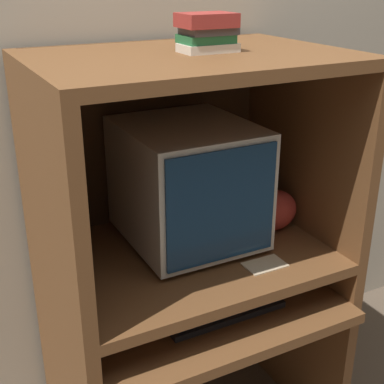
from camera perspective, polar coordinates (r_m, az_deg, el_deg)
name	(u,v)px	position (r m, az deg, el deg)	size (l,w,h in m)	color
wall_back	(139,71)	(1.97, -5.70, 12.73)	(6.00, 0.06, 2.60)	#B2A893
desk_base	(196,348)	(1.97, 0.47, -16.26)	(0.93, 0.73, 0.62)	brown
desk_monitor_shelf	(190,258)	(1.81, -0.21, -7.08)	(0.93, 0.68, 0.15)	brown
hutch_upper	(185,124)	(1.67, -0.78, 7.24)	(0.93, 0.68, 0.64)	brown
crt_monitor	(187,183)	(1.77, -0.49, 0.98)	(0.40, 0.46, 0.41)	beige
keyboard	(222,309)	(1.75, 3.19, -12.37)	(0.40, 0.14, 0.03)	black
mouse	(294,290)	(1.87, 10.83, -10.25)	(0.06, 0.04, 0.03)	#B7B7B7
snack_bag	(273,210)	(1.93, 8.66, -1.94)	(0.18, 0.13, 0.15)	#BC382D
book_stack	(207,32)	(1.60, 1.62, 16.69)	(0.17, 0.13, 0.11)	beige
paper_card	(265,265)	(1.72, 7.78, -7.69)	(0.13, 0.09, 0.00)	#CCB28C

